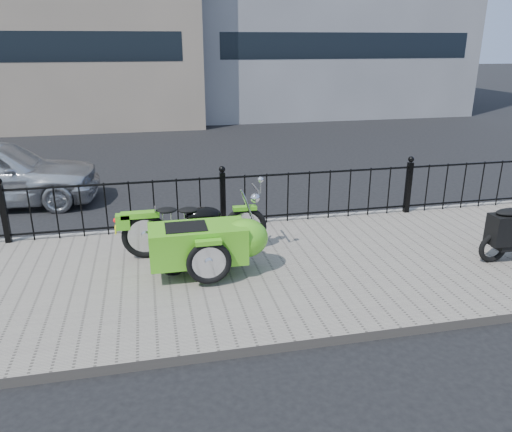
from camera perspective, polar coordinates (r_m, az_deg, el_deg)
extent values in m
plane|color=black|center=(7.64, -2.22, -5.30)|extent=(120.00, 120.00, 0.00)
cube|color=gray|center=(7.17, -1.50, -6.50)|extent=(30.00, 3.80, 0.12)
cube|color=gray|center=(8.93, -3.88, -1.17)|extent=(30.00, 0.10, 0.12)
cylinder|color=black|center=(8.51, -3.87, 4.38)|extent=(14.00, 0.04, 0.04)
cylinder|color=black|center=(8.74, -3.76, -0.38)|extent=(14.00, 0.04, 0.04)
cube|color=black|center=(8.84, -26.84, 0.21)|extent=(0.09, 0.09, 0.96)
cube|color=black|center=(8.62, -3.82, 1.87)|extent=(0.09, 0.09, 0.96)
sphere|color=black|center=(8.48, -3.90, 5.35)|extent=(0.11, 0.11, 0.11)
cube|color=black|center=(9.75, 16.99, 3.13)|extent=(0.09, 0.09, 0.96)
sphere|color=black|center=(9.62, 17.31, 6.21)|extent=(0.11, 0.11, 0.11)
cube|color=black|center=(21.48, 10.60, 18.60)|extent=(10.50, 0.06, 1.00)
torus|color=black|center=(7.67, -1.28, -1.42)|extent=(0.69, 0.09, 0.69)
torus|color=black|center=(7.55, -12.53, -2.26)|extent=(0.69, 0.09, 0.69)
torus|color=black|center=(6.53, -5.39, -5.37)|extent=(0.60, 0.08, 0.60)
cube|color=gray|center=(7.56, -6.87, -1.71)|extent=(0.34, 0.22, 0.24)
cylinder|color=black|center=(7.59, -6.84, -2.20)|extent=(1.40, 0.04, 0.04)
ellipsoid|color=black|center=(7.49, -6.03, 0.07)|extent=(0.54, 0.29, 0.26)
cylinder|color=silver|center=(7.51, 0.03, 3.11)|extent=(0.03, 0.56, 0.03)
cylinder|color=silver|center=(7.58, -0.85, 0.80)|extent=(0.25, 0.04, 0.59)
sphere|color=silver|center=(7.54, -0.11, 2.08)|extent=(0.15, 0.15, 0.15)
cube|color=#59C020|center=(7.56, -1.30, 0.91)|extent=(0.36, 0.12, 0.06)
cube|color=#59C020|center=(7.43, -13.11, 0.15)|extent=(0.55, 0.16, 0.08)
ellipsoid|color=black|center=(7.44, -7.74, 0.68)|extent=(0.31, 0.22, 0.08)
ellipsoid|color=black|center=(7.42, -10.20, 0.65)|extent=(0.31, 0.22, 0.08)
sphere|color=red|center=(7.47, -15.75, -0.48)|extent=(0.07, 0.07, 0.07)
cube|color=#FFF71A|center=(7.62, -15.75, -1.51)|extent=(0.02, 0.14, 0.10)
cube|color=#59C020|center=(6.83, -6.67, -3.14)|extent=(1.30, 0.62, 0.50)
ellipsoid|color=#59C020|center=(6.90, -1.30, -2.52)|extent=(0.65, 0.60, 0.54)
cube|color=black|center=(6.73, -8.01, -1.42)|extent=(0.55, 0.43, 0.06)
cube|color=#59C020|center=(6.41, -5.47, -3.01)|extent=(0.34, 0.11, 0.06)
torus|color=black|center=(8.05, 25.46, -3.26)|extent=(0.46, 0.08, 0.46)
cube|color=black|center=(8.09, 26.99, -1.31)|extent=(0.61, 0.29, 0.45)
torus|color=black|center=(6.94, -9.14, -4.42)|extent=(0.54, 0.40, 0.59)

